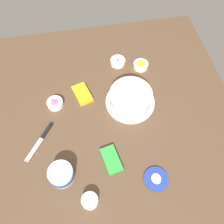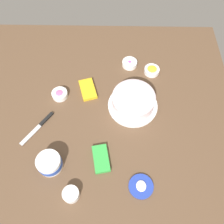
{
  "view_description": "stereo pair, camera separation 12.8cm",
  "coord_description": "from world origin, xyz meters",
  "px_view_note": "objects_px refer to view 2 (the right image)",
  "views": [
    {
      "loc": [
        -0.6,
        0.05,
        1.14
      ],
      "look_at": [
        0.03,
        -0.06,
        0.04
      ],
      "focal_mm": 37.64,
      "sensor_mm": 36.0,
      "label": 1
    },
    {
      "loc": [
        -0.61,
        -0.07,
        1.14
      ],
      "look_at": [
        0.03,
        -0.06,
        0.04
      ],
      "focal_mm": 37.64,
      "sensor_mm": 36.0,
      "label": 2
    }
  ],
  "objects_px": {
    "spreading_knife": "(40,125)",
    "candy_box_upper": "(88,89)",
    "sprinkle_bowl_pink": "(60,94)",
    "sprinkle_bowl_yellow": "(152,70)",
    "frosting_tub": "(49,163)",
    "sprinkle_bowl_rainbow": "(130,63)",
    "candy_box_lower": "(101,159)",
    "sprinkle_bowl_green": "(71,194)",
    "frosted_cake": "(133,101)",
    "frosting_tub_lid": "(141,186)"
  },
  "relations": [
    {
      "from": "frosted_cake",
      "to": "sprinkle_bowl_yellow",
      "type": "relative_size",
      "value": 3.03
    },
    {
      "from": "sprinkle_bowl_pink",
      "to": "candy_box_lower",
      "type": "height_order",
      "value": "sprinkle_bowl_pink"
    },
    {
      "from": "frosting_tub",
      "to": "spreading_knife",
      "type": "bearing_deg",
      "value": 22.8
    },
    {
      "from": "frosted_cake",
      "to": "frosting_tub_lid",
      "type": "distance_m",
      "value": 0.45
    },
    {
      "from": "frosting_tub_lid",
      "to": "spreading_knife",
      "type": "distance_m",
      "value": 0.62
    },
    {
      "from": "sprinkle_bowl_pink",
      "to": "sprinkle_bowl_yellow",
      "type": "xyz_separation_m",
      "value": [
        0.19,
        -0.55,
        0.0
      ]
    },
    {
      "from": "spreading_knife",
      "to": "sprinkle_bowl_rainbow",
      "type": "distance_m",
      "value": 0.66
    },
    {
      "from": "spreading_knife",
      "to": "frosted_cake",
      "type": "bearing_deg",
      "value": -74.89
    },
    {
      "from": "sprinkle_bowl_pink",
      "to": "sprinkle_bowl_rainbow",
      "type": "relative_size",
      "value": 0.97
    },
    {
      "from": "frosted_cake",
      "to": "sprinkle_bowl_green",
      "type": "relative_size",
      "value": 3.63
    },
    {
      "from": "frosting_tub_lid",
      "to": "candy_box_upper",
      "type": "height_order",
      "value": "candy_box_upper"
    },
    {
      "from": "frosting_tub",
      "to": "sprinkle_bowl_rainbow",
      "type": "relative_size",
      "value": 1.28
    },
    {
      "from": "sprinkle_bowl_rainbow",
      "to": "candy_box_lower",
      "type": "bearing_deg",
      "value": 166.06
    },
    {
      "from": "sprinkle_bowl_pink",
      "to": "sprinkle_bowl_yellow",
      "type": "bearing_deg",
      "value": -70.98
    },
    {
      "from": "frosting_tub",
      "to": "spreading_knife",
      "type": "distance_m",
      "value": 0.24
    },
    {
      "from": "frosting_tub_lid",
      "to": "sprinkle_bowl_pink",
      "type": "relative_size",
      "value": 1.31
    },
    {
      "from": "frosted_cake",
      "to": "candy_box_upper",
      "type": "distance_m",
      "value": 0.29
    },
    {
      "from": "sprinkle_bowl_yellow",
      "to": "frosted_cake",
      "type": "bearing_deg",
      "value": 153.68
    },
    {
      "from": "sprinkle_bowl_pink",
      "to": "candy_box_lower",
      "type": "distance_m",
      "value": 0.46
    },
    {
      "from": "sprinkle_bowl_green",
      "to": "candy_box_upper",
      "type": "height_order",
      "value": "sprinkle_bowl_green"
    },
    {
      "from": "frosting_tub",
      "to": "sprinkle_bowl_rainbow",
      "type": "height_order",
      "value": "frosting_tub"
    },
    {
      "from": "sprinkle_bowl_pink",
      "to": "candy_box_upper",
      "type": "bearing_deg",
      "value": -75.24
    },
    {
      "from": "sprinkle_bowl_rainbow",
      "to": "candy_box_upper",
      "type": "xyz_separation_m",
      "value": [
        -0.2,
        0.25,
        -0.01
      ]
    },
    {
      "from": "sprinkle_bowl_pink",
      "to": "sprinkle_bowl_yellow",
      "type": "height_order",
      "value": "sprinkle_bowl_yellow"
    },
    {
      "from": "frosting_tub",
      "to": "sprinkle_bowl_yellow",
      "type": "xyz_separation_m",
      "value": [
        0.61,
        -0.54,
        -0.02
      ]
    },
    {
      "from": "spreading_knife",
      "to": "sprinkle_bowl_yellow",
      "type": "relative_size",
      "value": 2.19
    },
    {
      "from": "frosted_cake",
      "to": "sprinkle_bowl_rainbow",
      "type": "relative_size",
      "value": 3.0
    },
    {
      "from": "frosting_tub_lid",
      "to": "candy_box_upper",
      "type": "xyz_separation_m",
      "value": [
        0.55,
        0.29,
        0.0
      ]
    },
    {
      "from": "sprinkle_bowl_green",
      "to": "candy_box_lower",
      "type": "distance_m",
      "value": 0.22
    },
    {
      "from": "candy_box_upper",
      "to": "sprinkle_bowl_pink",
      "type": "bearing_deg",
      "value": 87.98
    },
    {
      "from": "sprinkle_bowl_yellow",
      "to": "frosting_tub_lid",
      "type": "bearing_deg",
      "value": 172.14
    },
    {
      "from": "frosting_tub_lid",
      "to": "sprinkle_bowl_rainbow",
      "type": "height_order",
      "value": "sprinkle_bowl_rainbow"
    },
    {
      "from": "spreading_knife",
      "to": "candy_box_upper",
      "type": "distance_m",
      "value": 0.34
    },
    {
      "from": "frosting_tub",
      "to": "candy_box_upper",
      "type": "distance_m",
      "value": 0.49
    },
    {
      "from": "frosted_cake",
      "to": "candy_box_upper",
      "type": "bearing_deg",
      "value": 68.3
    },
    {
      "from": "candy_box_lower",
      "to": "candy_box_upper",
      "type": "distance_m",
      "value": 0.44
    },
    {
      "from": "frosting_tub_lid",
      "to": "sprinkle_bowl_pink",
      "type": "xyz_separation_m",
      "value": [
        0.51,
        0.45,
        0.01
      ]
    },
    {
      "from": "frosted_cake",
      "to": "spreading_knife",
      "type": "bearing_deg",
      "value": 105.11
    },
    {
      "from": "sprinkle_bowl_yellow",
      "to": "candy_box_lower",
      "type": "height_order",
      "value": "sprinkle_bowl_yellow"
    },
    {
      "from": "spreading_knife",
      "to": "sprinkle_bowl_pink",
      "type": "height_order",
      "value": "sprinkle_bowl_pink"
    },
    {
      "from": "frosting_tub",
      "to": "candy_box_upper",
      "type": "relative_size",
      "value": 0.84
    },
    {
      "from": "sprinkle_bowl_green",
      "to": "sprinkle_bowl_yellow",
      "type": "xyz_separation_m",
      "value": [
        0.75,
        -0.42,
        -0.0
      ]
    },
    {
      "from": "candy_box_lower",
      "to": "candy_box_upper",
      "type": "xyz_separation_m",
      "value": [
        0.42,
        0.1,
        -0.0
      ]
    },
    {
      "from": "sprinkle_bowl_rainbow",
      "to": "candy_box_upper",
      "type": "relative_size",
      "value": 0.65
    },
    {
      "from": "spreading_knife",
      "to": "candy_box_upper",
      "type": "xyz_separation_m",
      "value": [
        0.24,
        -0.24,
        0.0
      ]
    },
    {
      "from": "spreading_knife",
      "to": "sprinkle_bowl_yellow",
      "type": "bearing_deg",
      "value": -58.4
    },
    {
      "from": "frosted_cake",
      "to": "sprinkle_bowl_pink",
      "type": "bearing_deg",
      "value": 81.57
    },
    {
      "from": "frosting_tub_lid",
      "to": "frosting_tub",
      "type": "bearing_deg",
      "value": 77.91
    },
    {
      "from": "candy_box_lower",
      "to": "spreading_knife",
      "type": "bearing_deg",
      "value": 50.65
    },
    {
      "from": "frosting_tub",
      "to": "sprinkle_bowl_pink",
      "type": "distance_m",
      "value": 0.42
    }
  ]
}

